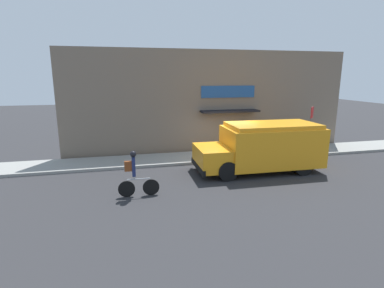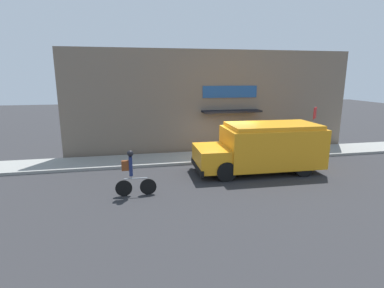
% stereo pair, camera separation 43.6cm
% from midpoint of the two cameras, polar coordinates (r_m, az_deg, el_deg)
% --- Properties ---
extents(ground_plane, '(70.00, 70.00, 0.00)m').
position_cam_midpoint_polar(ground_plane, '(15.18, 5.61, -3.54)').
color(ground_plane, '#2B2B2D').
extents(sidewalk, '(28.00, 2.11, 0.14)m').
position_cam_midpoint_polar(sidewalk, '(16.12, 4.41, -2.28)').
color(sidewalk, gray).
rests_on(sidewalk, ground_plane).
extents(storefront, '(16.34, 0.97, 5.68)m').
position_cam_midpoint_polar(storefront, '(16.98, 3.17, 7.99)').
color(storefront, '#756656').
rests_on(storefront, ground_plane).
extents(school_bus, '(5.68, 2.83, 2.19)m').
position_cam_midpoint_polar(school_bus, '(13.91, 12.62, -0.46)').
color(school_bus, orange).
rests_on(school_bus, ground_plane).
extents(cyclist, '(1.48, 0.22, 1.70)m').
position_cam_midpoint_polar(cyclist, '(10.97, -11.96, -5.56)').
color(cyclist, black).
rests_on(cyclist, ground_plane).
extents(stop_sign_post, '(0.45, 0.45, 2.54)m').
position_cam_midpoint_polar(stop_sign_post, '(17.55, 21.08, 4.02)').
color(stop_sign_post, slate).
rests_on(stop_sign_post, sidewalk).
extents(trash_bin, '(0.61, 0.61, 0.85)m').
position_cam_midpoint_polar(trash_bin, '(16.97, 13.57, -0.11)').
color(trash_bin, slate).
rests_on(trash_bin, sidewalk).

